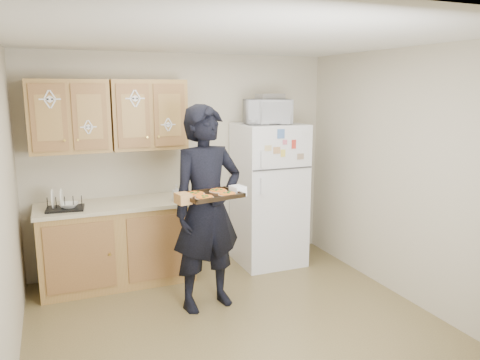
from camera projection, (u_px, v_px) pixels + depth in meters
name	position (u px, v px, depth m)	size (l,w,h in m)	color
floor	(241.00, 330.00, 4.15)	(3.60, 3.60, 0.00)	brown
ceiling	(241.00, 38.00, 3.66)	(3.60, 3.60, 0.00)	silver
wall_back	(183.00, 162.00, 5.54)	(3.60, 0.04, 2.50)	#BAB097
wall_front	(382.00, 269.00, 2.27)	(3.60, 0.04, 2.50)	#BAB097
wall_left	(1.00, 215.00, 3.24)	(0.04, 3.60, 2.50)	#BAB097
wall_right	(411.00, 178.00, 4.57)	(0.04, 3.60, 2.50)	#BAB097
refrigerator	(269.00, 194.00, 5.63)	(0.75, 0.70, 1.70)	white
base_cabinet	(117.00, 245.00, 5.09)	(1.60, 0.60, 0.86)	olive
countertop	(115.00, 205.00, 5.01)	(1.64, 0.64, 0.04)	beige
upper_cab_left	(69.00, 116.00, 4.80)	(0.80, 0.33, 0.75)	olive
upper_cab_right	(148.00, 115.00, 5.10)	(0.80, 0.33, 0.75)	olive
cereal_box	(295.00, 238.00, 6.18)	(0.20, 0.07, 0.32)	gold
person	(207.00, 209.00, 4.44)	(0.72, 0.47, 1.97)	black
baking_tray	(211.00, 196.00, 4.12)	(0.49, 0.36, 0.04)	black
pizza_front_left	(204.00, 197.00, 3.98)	(0.16, 0.16, 0.02)	orange
pizza_front_right	(227.00, 194.00, 4.11)	(0.16, 0.16, 0.02)	orange
pizza_back_left	(195.00, 194.00, 4.12)	(0.16, 0.16, 0.02)	orange
pizza_back_right	(218.00, 190.00, 4.24)	(0.16, 0.16, 0.02)	orange
microwave	(267.00, 112.00, 5.38)	(0.51, 0.35, 0.28)	white
foil_pan	(270.00, 96.00, 5.39)	(0.29, 0.20, 0.06)	#A9A9AF
dish_rack	(65.00, 203.00, 4.73)	(0.36, 0.27, 0.15)	black
bowl	(69.00, 205.00, 4.75)	(0.19, 0.19, 0.05)	silver
soap_bottle	(176.00, 193.00, 5.10)	(0.08, 0.08, 0.18)	white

